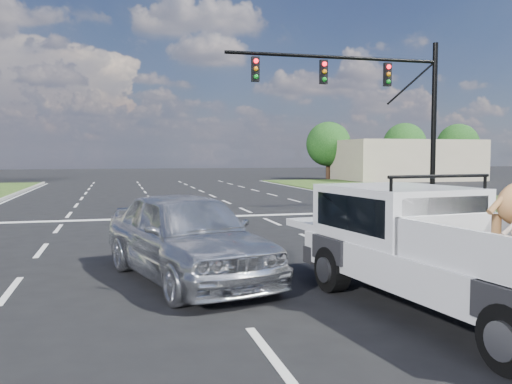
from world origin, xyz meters
TOP-DOWN VIEW (x-y plane):
  - ground at (0.00, 0.00)m, footprint 160.00×160.00m
  - road_markings at (0.00, 6.56)m, footprint 17.75×60.00m
  - traffic_signal at (7.20, 10.50)m, footprint 9.11×0.31m
  - building_right at (22.00, 34.00)m, footprint 12.00×7.00m
  - tree_far_d at (16.00, 38.00)m, footprint 4.20×4.20m
  - tree_far_e at (24.00, 38.00)m, footprint 4.20×4.20m
  - tree_far_f at (30.00, 38.00)m, footprint 4.20×4.20m
  - pickup_truck at (1.19, -2.94)m, footprint 2.65×5.65m
  - silver_sedan at (-2.20, 0.06)m, footprint 3.19×5.24m
  - black_coupe at (4.40, 1.38)m, footprint 2.39×4.55m

SIDE VIEW (x-z plane):
  - ground at x=0.00m, z-range 0.00..0.00m
  - road_markings at x=0.00m, z-range 0.00..0.01m
  - black_coupe at x=4.40m, z-range 0.00..1.26m
  - silver_sedan at x=-2.20m, z-range 0.00..1.67m
  - pickup_truck at x=1.19m, z-range -0.05..1.99m
  - building_right at x=22.00m, z-range 0.00..3.60m
  - tree_far_d at x=16.00m, z-range 0.59..5.99m
  - tree_far_e at x=24.00m, z-range 0.59..5.99m
  - tree_far_f at x=30.00m, z-range 0.59..5.99m
  - traffic_signal at x=7.20m, z-range 1.23..8.23m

